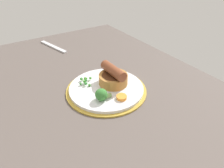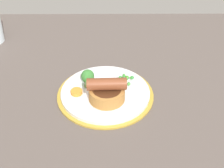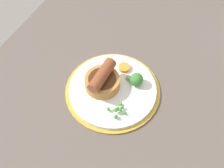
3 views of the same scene
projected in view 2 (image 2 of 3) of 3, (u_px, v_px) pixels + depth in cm
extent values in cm
cube|color=#564C47|center=(110.00, 89.00, 100.17)|extent=(110.00, 80.00, 3.00)
cylinder|color=#B79333|center=(105.00, 95.00, 95.21)|extent=(24.56, 24.56, 0.50)
cylinder|color=silver|center=(105.00, 94.00, 94.94)|extent=(22.60, 22.60, 1.40)
cylinder|color=#AD7538|center=(107.00, 94.00, 91.33)|extent=(8.89, 8.89, 3.14)
cylinder|color=#472614|center=(107.00, 89.00, 90.46)|extent=(7.11, 7.11, 0.30)
cylinder|color=brown|center=(107.00, 84.00, 89.44)|extent=(9.69, 3.32, 3.01)
sphere|color=green|center=(124.00, 76.00, 97.85)|extent=(0.91, 0.91, 0.91)
sphere|color=#3E8E28|center=(127.00, 77.00, 96.94)|extent=(0.98, 0.98, 0.98)
sphere|color=#38883F|center=(124.00, 78.00, 97.17)|extent=(0.83, 0.83, 0.83)
sphere|color=#49943D|center=(129.00, 84.00, 95.87)|extent=(0.89, 0.89, 0.89)
sphere|color=#3D8539|center=(124.00, 75.00, 99.06)|extent=(0.76, 0.76, 0.76)
sphere|color=#3F8B39|center=(127.00, 78.00, 96.82)|extent=(0.82, 0.82, 0.82)
sphere|color=#368E3A|center=(120.00, 78.00, 97.76)|extent=(0.88, 0.88, 0.88)
sphere|color=#43982B|center=(131.00, 77.00, 98.22)|extent=(0.74, 0.74, 0.74)
sphere|color=#4C962D|center=(127.00, 77.00, 97.03)|extent=(0.90, 0.90, 0.90)
sphere|color=#36883C|center=(132.00, 77.00, 98.20)|extent=(0.96, 0.96, 0.96)
sphere|color=#428E33|center=(117.00, 80.00, 97.55)|extent=(0.82, 0.82, 0.82)
sphere|color=#387A33|center=(88.00, 76.00, 96.88)|extent=(3.46, 3.46, 3.46)
cylinder|color=#7A9E56|center=(87.00, 84.00, 96.01)|extent=(1.35, 1.98, 1.21)
cylinder|color=orange|center=(77.00, 92.00, 93.72)|extent=(3.79, 3.79, 0.92)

